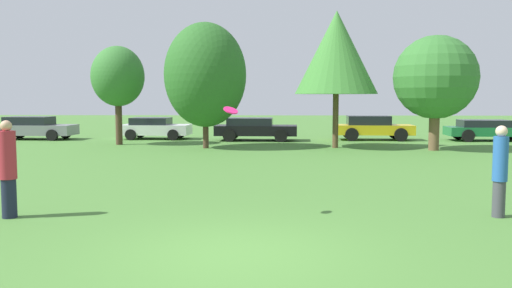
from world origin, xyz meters
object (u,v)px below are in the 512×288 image
person_thrower (8,169)px  parked_car_black (255,128)px  tree_2 (336,53)px  tree_3 (436,78)px  frisbee (231,110)px  tree_1 (205,75)px  parked_car_white (155,128)px  parked_car_yellow (372,127)px  parked_car_grey (34,128)px  tree_0 (118,77)px  person_catcher (500,170)px  parked_car_green (488,129)px

person_thrower → parked_car_black: (4.21, 18.65, -0.31)m
tree_2 → tree_3: tree_2 is taller
frisbee → tree_1: tree_1 is taller
person_thrower → parked_car_white: person_thrower is taller
tree_3 → parked_car_yellow: tree_3 is taller
frisbee → tree_2: (3.74, 14.51, 2.29)m
person_thrower → parked_car_yellow: 22.00m
tree_2 → parked_car_black: bearing=134.5°
tree_3 → frisbee: bearing=-120.7°
tree_2 → parked_car_grey: bearing=165.1°
tree_3 → parked_car_black: size_ratio=1.13×
tree_0 → parked_car_grey: bearing=151.9°
parked_car_black → parked_car_grey: bearing=-179.4°
person_thrower → tree_0: bearing=96.7°
tree_2 → parked_car_black: 6.72m
person_catcher → frisbee: 5.45m
person_catcher → parked_car_yellow: person_catcher is taller
tree_1 → tree_2: tree_2 is taller
person_thrower → tree_1: bearing=79.6°
person_catcher → parked_car_grey: 25.85m
frisbee → tree_3: size_ratio=0.06×
tree_0 → parked_car_black: 7.68m
tree_2 → tree_3: 4.54m
tree_1 → parked_car_white: bearing=124.1°
parked_car_green → parked_car_white: bearing=-179.7°
person_catcher → tree_3: 13.76m
person_thrower → tree_0: (-2.47, 15.97, 2.38)m
person_catcher → parked_car_black: size_ratio=0.41×
person_thrower → parked_car_white: (-1.48, 19.57, -0.34)m
tree_0 → parked_car_yellow: tree_0 is taller
person_catcher → tree_2: (-1.58, 14.31, 3.47)m
person_thrower → parked_car_green: size_ratio=0.42×
person_catcher → tree_2: bearing=-85.9°
tree_0 → tree_1: 4.85m
tree_1 → parked_car_white: tree_1 is taller
parked_car_green → frisbee: bearing=-121.3°
parked_car_yellow → parked_car_black: bearing=-172.6°
person_thrower → parked_car_yellow: size_ratio=0.45×
tree_0 → tree_2: size_ratio=0.77×
tree_1 → parked_car_green: (14.78, 4.59, -2.76)m
tree_3 → parked_car_yellow: bearing=106.9°
person_catcher → frisbee: size_ratio=5.85×
parked_car_black → tree_0: bearing=-155.8°
tree_2 → parked_car_yellow: 6.41m
parked_car_green → tree_1: bearing=-160.4°
frisbee → parked_car_grey: (-12.56, 18.86, -1.46)m
parked_car_black → parked_car_yellow: bearing=7.4°
parked_car_black → parked_car_green: size_ratio=0.97×
frisbee → parked_car_grey: size_ratio=0.07×
tree_1 → tree_3: 10.32m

